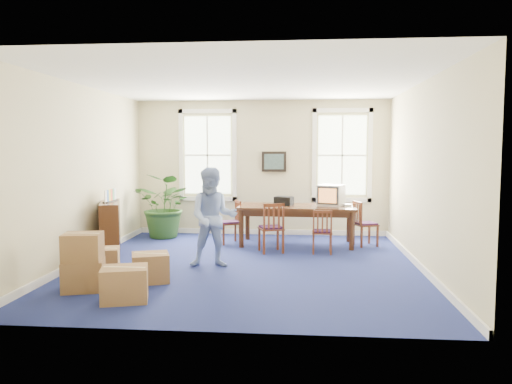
# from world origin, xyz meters

# --- Properties ---
(floor) EXTENTS (6.50, 6.50, 0.00)m
(floor) POSITION_xyz_m (0.00, 0.00, 0.00)
(floor) COLOR navy
(floor) RESTS_ON ground
(ceiling) EXTENTS (6.50, 6.50, 0.00)m
(ceiling) POSITION_xyz_m (0.00, 0.00, 3.20)
(ceiling) COLOR white
(ceiling) RESTS_ON ground
(wall_back) EXTENTS (6.50, 0.00, 6.50)m
(wall_back) POSITION_xyz_m (0.00, 3.25, 1.60)
(wall_back) COLOR beige
(wall_back) RESTS_ON ground
(wall_front) EXTENTS (6.50, 0.00, 6.50)m
(wall_front) POSITION_xyz_m (0.00, -3.25, 1.60)
(wall_front) COLOR beige
(wall_front) RESTS_ON ground
(wall_left) EXTENTS (0.00, 6.50, 6.50)m
(wall_left) POSITION_xyz_m (-3.00, 0.00, 1.60)
(wall_left) COLOR beige
(wall_left) RESTS_ON ground
(wall_right) EXTENTS (0.00, 6.50, 6.50)m
(wall_right) POSITION_xyz_m (3.00, 0.00, 1.60)
(wall_right) COLOR beige
(wall_right) RESTS_ON ground
(baseboard_back) EXTENTS (6.00, 0.04, 0.12)m
(baseboard_back) POSITION_xyz_m (0.00, 3.22, 0.06)
(baseboard_back) COLOR white
(baseboard_back) RESTS_ON ground
(baseboard_left) EXTENTS (0.04, 6.50, 0.12)m
(baseboard_left) POSITION_xyz_m (-2.97, 0.00, 0.06)
(baseboard_left) COLOR white
(baseboard_left) RESTS_ON ground
(baseboard_right) EXTENTS (0.04, 6.50, 0.12)m
(baseboard_right) POSITION_xyz_m (2.97, 0.00, 0.06)
(baseboard_right) COLOR white
(baseboard_right) RESTS_ON ground
(window_left) EXTENTS (1.40, 0.12, 2.20)m
(window_left) POSITION_xyz_m (-1.30, 3.23, 1.90)
(window_left) COLOR white
(window_left) RESTS_ON ground
(window_right) EXTENTS (1.40, 0.12, 2.20)m
(window_right) POSITION_xyz_m (1.90, 3.23, 1.90)
(window_right) COLOR white
(window_right) RESTS_ON ground
(wall_picture) EXTENTS (0.58, 0.06, 0.48)m
(wall_picture) POSITION_xyz_m (0.30, 3.20, 1.75)
(wall_picture) COLOR black
(wall_picture) RESTS_ON ground
(conference_table) EXTENTS (2.50, 1.21, 0.84)m
(conference_table) POSITION_xyz_m (0.86, 1.99, 0.42)
(conference_table) COLOR #422312
(conference_table) RESTS_ON ground
(crt_tv) EXTENTS (0.66, 0.69, 0.45)m
(crt_tv) POSITION_xyz_m (1.58, 2.04, 1.07)
(crt_tv) COLOR #B7B7BC
(crt_tv) RESTS_ON conference_table
(game_console) EXTENTS (0.18, 0.21, 0.05)m
(game_console) POSITION_xyz_m (1.92, 1.99, 0.86)
(game_console) COLOR white
(game_console) RESTS_ON conference_table
(equipment_bag) EXTENTS (0.44, 0.36, 0.19)m
(equipment_bag) POSITION_xyz_m (0.58, 2.04, 0.93)
(equipment_bag) COLOR black
(equipment_bag) RESTS_ON conference_table
(chair_near_left) EXTENTS (0.57, 0.57, 1.00)m
(chair_near_left) POSITION_xyz_m (0.35, 1.15, 0.50)
(chair_near_left) COLOR maroon
(chair_near_left) RESTS_ON ground
(chair_near_right) EXTENTS (0.40, 0.40, 0.87)m
(chair_near_right) POSITION_xyz_m (1.36, 1.15, 0.44)
(chair_near_right) COLOR maroon
(chair_near_right) RESTS_ON ground
(chair_end_left) EXTENTS (0.55, 0.55, 0.93)m
(chair_end_left) POSITION_xyz_m (-0.60, 1.99, 0.47)
(chair_end_left) COLOR maroon
(chair_end_left) RESTS_ON ground
(chair_end_right) EXTENTS (0.55, 0.55, 0.95)m
(chair_end_right) POSITION_xyz_m (2.31, 1.99, 0.47)
(chair_end_right) COLOR maroon
(chair_end_right) RESTS_ON ground
(man) EXTENTS (0.93, 0.76, 1.73)m
(man) POSITION_xyz_m (-0.58, -0.17, 0.87)
(man) COLOR #8BA3DA
(man) RESTS_ON ground
(credenza) EXTENTS (0.74, 1.28, 0.97)m
(credenza) POSITION_xyz_m (-2.75, 0.66, 0.48)
(credenza) COLOR #422312
(credenza) RESTS_ON ground
(brochure_rack) EXTENTS (0.29, 0.59, 0.26)m
(brochure_rack) POSITION_xyz_m (-2.73, 0.66, 1.10)
(brochure_rack) COLOR #99999E
(brochure_rack) RESTS_ON credenza
(potted_plant) EXTENTS (1.64, 1.54, 1.49)m
(potted_plant) POSITION_xyz_m (-2.16, 2.57, 0.74)
(potted_plant) COLOR #224519
(potted_plant) RESTS_ON ground
(cardboard_boxes) EXTENTS (1.90, 1.90, 0.88)m
(cardboard_boxes) POSITION_xyz_m (-1.99, -1.66, 0.44)
(cardboard_boxes) COLOR olive
(cardboard_boxes) RESTS_ON ground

